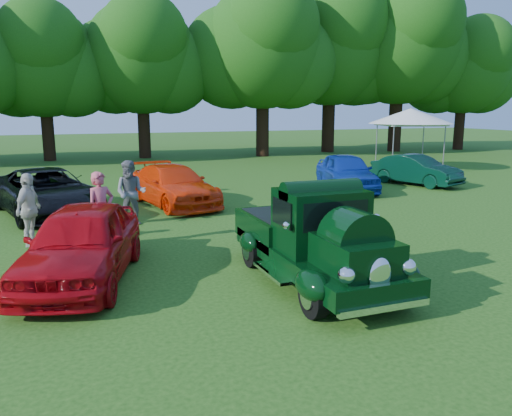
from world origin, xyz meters
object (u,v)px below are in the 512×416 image
object	(u,v)px
hero_pickup	(315,241)
canopy_tent	(410,117)
spectator_pink	(101,210)
spectator_grey	(131,193)
red_convertible	(82,243)
back_car_black	(47,192)
back_car_orange	(173,185)
back_car_green	(416,170)
back_car_blue	(346,172)
spectator_white	(29,210)

from	to	relation	value
hero_pickup	canopy_tent	distance (m)	19.02
spectator_pink	spectator_grey	world-z (taller)	spectator_grey
red_convertible	back_car_black	world-z (taller)	red_convertible
back_car_black	spectator_grey	bearing A→B (deg)	-60.15
back_car_black	canopy_tent	size ratio (longest dim) A/B	0.96
back_car_orange	back_car_green	distance (m)	10.83
red_convertible	back_car_black	bearing A→B (deg)	113.31
back_car_black	back_car_orange	distance (m)	4.01
spectator_grey	back_car_blue	bearing A→B (deg)	41.92
red_convertible	spectator_pink	size ratio (longest dim) A/B	2.39
hero_pickup	back_car_black	size ratio (longest dim) A/B	0.90
back_car_black	canopy_tent	distance (m)	18.76
hero_pickup	back_car_green	bearing A→B (deg)	43.82
back_car_black	back_car_blue	bearing A→B (deg)	-11.48
hero_pickup	spectator_white	world-z (taller)	hero_pickup
back_car_green	spectator_white	bearing A→B (deg)	179.29
hero_pickup	back_car_green	size ratio (longest dim) A/B	1.19
red_convertible	back_car_green	size ratio (longest dim) A/B	1.11
back_car_green	spectator_grey	xyz separation A→B (m)	(-12.52, -3.33, 0.27)
back_car_blue	spectator_grey	size ratio (longest dim) A/B	2.39
canopy_tent	back_car_orange	bearing A→B (deg)	-159.05
back_car_orange	spectator_grey	bearing A→B (deg)	-136.58
back_car_green	spectator_white	xyz separation A→B (m)	(-15.09, -4.80, 0.24)
spectator_pink	red_convertible	bearing A→B (deg)	-128.72
back_car_orange	spectator_white	xyz separation A→B (m)	(-4.30, -3.95, 0.21)
hero_pickup	spectator_grey	size ratio (longest dim) A/B	2.53
hero_pickup	canopy_tent	bearing A→B (deg)	47.22
back_car_blue	hero_pickup	bearing A→B (deg)	-109.37
back_car_orange	spectator_grey	distance (m)	3.03
red_convertible	back_car_blue	world-z (taller)	back_car_blue
back_car_orange	back_car_green	xyz separation A→B (m)	(10.80, 0.85, -0.03)
back_car_blue	spectator_pink	distance (m)	11.19
hero_pickup	spectator_white	xyz separation A→B (m)	(-5.24, 4.65, 0.10)
spectator_white	spectator_pink	bearing A→B (deg)	-91.03
hero_pickup	red_convertible	size ratio (longest dim) A/B	1.07
hero_pickup	back_car_blue	distance (m)	11.11
back_car_blue	canopy_tent	xyz separation A→B (m)	(6.62, 4.67, 2.09)
hero_pickup	spectator_white	size ratio (longest dim) A/B	2.63
spectator_pink	back_car_blue	bearing A→B (deg)	2.40
back_car_orange	back_car_black	bearing A→B (deg)	171.92
spectator_white	hero_pickup	bearing A→B (deg)	-107.88
red_convertible	spectator_grey	world-z (taller)	spectator_grey
back_car_blue	back_car_green	world-z (taller)	back_car_blue
canopy_tent	back_car_black	bearing A→B (deg)	-162.70
back_car_orange	spectator_grey	xyz separation A→B (m)	(-1.72, -2.48, 0.24)
back_car_orange	back_car_blue	world-z (taller)	back_car_blue
back_car_black	spectator_pink	xyz separation A→B (m)	(1.32, -4.43, 0.19)
canopy_tent	back_car_green	bearing A→B (deg)	-124.05
back_car_green	spectator_grey	distance (m)	12.96
canopy_tent	back_car_blue	bearing A→B (deg)	-144.79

